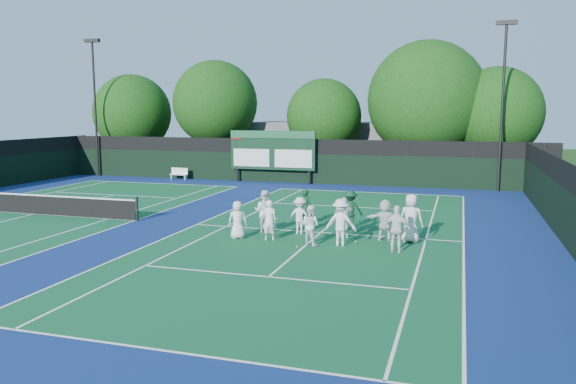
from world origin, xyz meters
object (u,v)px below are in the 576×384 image
(bench, at_px, (179,173))
(coach_left, at_px, (305,207))
(scoreboard, at_px, (272,151))
(tennis_net, at_px, (34,204))

(bench, bearing_deg, coach_left, -45.16)
(scoreboard, height_order, coach_left, scoreboard)
(scoreboard, height_order, bench, scoreboard)
(scoreboard, xyz_separation_m, bench, (-6.97, -0.22, -1.74))
(scoreboard, bearing_deg, tennis_net, -115.60)
(bench, height_order, coach_left, coach_left)
(scoreboard, relative_size, bench, 4.44)
(tennis_net, bearing_deg, coach_left, 5.85)
(tennis_net, distance_m, coach_left, 13.05)
(bench, bearing_deg, scoreboard, 1.85)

